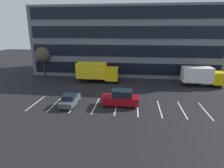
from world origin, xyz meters
TOP-DOWN VIEW (x-y plane):
  - ground_plane at (0.00, 0.00)m, footprint 120.00×120.00m
  - office_building at (0.00, 17.95)m, footprint 39.38×13.97m
  - lot_markings at (0.00, -4.07)m, footprint 22.54×5.40m
  - box_truck_yellow at (14.16, 7.05)m, footprint 7.27×2.41m
  - box_truck_yellow_all at (-4.85, 7.41)m, footprint 7.96×2.64m
  - sedan_charcoal at (-6.27, -4.19)m, footprint 1.76×4.21m
  - suv_maroon at (0.55, -3.58)m, footprint 4.81×2.04m
  - bare_tree at (-17.00, 10.83)m, footprint 3.30×3.30m

SIDE VIEW (x-z plane):
  - ground_plane at x=0.00m, z-range 0.00..0.00m
  - lot_markings at x=0.00m, z-range 0.00..0.01m
  - sedan_charcoal at x=-6.27m, z-range -0.04..1.46m
  - suv_maroon at x=0.55m, z-range -0.04..2.14m
  - box_truck_yellow at x=14.16m, z-range 0.21..3.58m
  - box_truck_yellow_all at x=-4.85m, z-range 0.23..3.92m
  - bare_tree at x=-17.00m, z-range 1.42..7.60m
  - office_building at x=0.00m, z-range 0.00..14.40m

